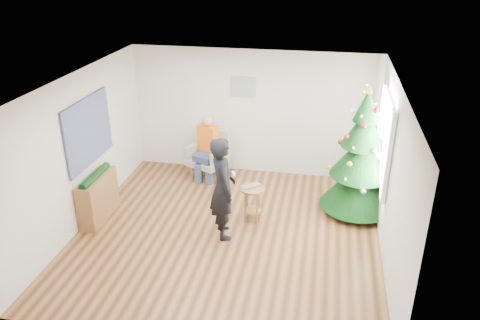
% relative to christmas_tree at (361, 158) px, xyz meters
% --- Properties ---
extents(floor, '(5.00, 5.00, 0.00)m').
position_rel_christmas_tree_xyz_m(floor, '(-2.14, -1.18, -1.06)').
color(floor, brown).
rests_on(floor, ground).
extents(ceiling, '(5.00, 5.00, 0.00)m').
position_rel_christmas_tree_xyz_m(ceiling, '(-2.14, -1.18, 1.54)').
color(ceiling, white).
rests_on(ceiling, wall_back).
extents(wall_back, '(5.00, 0.00, 5.00)m').
position_rel_christmas_tree_xyz_m(wall_back, '(-2.14, 1.32, 0.24)').
color(wall_back, silver).
rests_on(wall_back, floor).
extents(wall_front, '(5.00, 0.00, 5.00)m').
position_rel_christmas_tree_xyz_m(wall_front, '(-2.14, -3.68, 0.24)').
color(wall_front, silver).
rests_on(wall_front, floor).
extents(wall_left, '(0.00, 5.00, 5.00)m').
position_rel_christmas_tree_xyz_m(wall_left, '(-4.64, -1.18, 0.24)').
color(wall_left, silver).
rests_on(wall_left, floor).
extents(wall_right, '(0.00, 5.00, 5.00)m').
position_rel_christmas_tree_xyz_m(wall_right, '(0.36, -1.18, 0.24)').
color(wall_right, silver).
rests_on(wall_right, floor).
extents(window_panel, '(0.04, 1.30, 1.40)m').
position_rel_christmas_tree_xyz_m(window_panel, '(0.33, -0.18, 0.44)').
color(window_panel, white).
rests_on(window_panel, wall_right).
extents(curtains, '(0.05, 1.75, 1.50)m').
position_rel_christmas_tree_xyz_m(curtains, '(0.30, -0.18, 0.44)').
color(curtains, white).
rests_on(curtains, wall_right).
extents(christmas_tree, '(1.31, 1.31, 2.36)m').
position_rel_christmas_tree_xyz_m(christmas_tree, '(0.00, 0.00, 0.00)').
color(christmas_tree, '#3F2816').
rests_on(christmas_tree, floor).
extents(stool, '(0.42, 0.42, 0.63)m').
position_rel_christmas_tree_xyz_m(stool, '(-1.80, -0.65, -0.74)').
color(stool, brown).
rests_on(stool, floor).
extents(laptop, '(0.41, 0.39, 0.03)m').
position_rel_christmas_tree_xyz_m(laptop, '(-1.80, -0.65, -0.42)').
color(laptop, silver).
rests_on(laptop, stool).
extents(armchair, '(0.92, 0.90, 1.00)m').
position_rel_christmas_tree_xyz_m(armchair, '(-2.97, 0.88, -0.70)').
color(armchair, '#95A282').
rests_on(armchair, floor).
extents(seated_person, '(0.53, 0.68, 1.31)m').
position_rel_christmas_tree_xyz_m(seated_person, '(-3.00, 0.83, -0.39)').
color(seated_person, navy).
rests_on(seated_person, armchair).
extents(standing_man, '(0.64, 0.75, 1.74)m').
position_rel_christmas_tree_xyz_m(standing_man, '(-2.20, -1.21, -0.19)').
color(standing_man, black).
rests_on(standing_man, floor).
extents(game_controller, '(0.09, 0.13, 0.04)m').
position_rel_christmas_tree_xyz_m(game_controller, '(-2.01, -1.24, 0.10)').
color(game_controller, white).
rests_on(game_controller, standing_man).
extents(console, '(0.30, 1.00, 0.80)m').
position_rel_christmas_tree_xyz_m(console, '(-4.47, -1.11, -0.66)').
color(console, brown).
rests_on(console, floor).
extents(garland, '(0.14, 0.90, 0.14)m').
position_rel_christmas_tree_xyz_m(garland, '(-4.47, -1.11, -0.24)').
color(garland, black).
rests_on(garland, console).
extents(tapestry, '(0.03, 1.50, 1.15)m').
position_rel_christmas_tree_xyz_m(tapestry, '(-4.60, -0.88, 0.49)').
color(tapestry, black).
rests_on(tapestry, wall_left).
extents(framed_picture, '(0.52, 0.05, 0.42)m').
position_rel_christmas_tree_xyz_m(framed_picture, '(-2.34, 1.29, 0.79)').
color(framed_picture, tan).
rests_on(framed_picture, wall_back).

